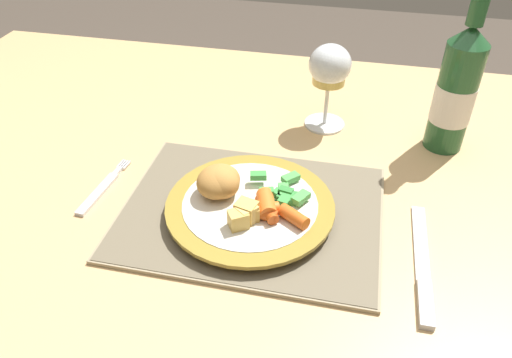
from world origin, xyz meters
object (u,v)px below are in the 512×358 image
fork (101,190)px  bottle (457,89)px  dinner_plate (250,208)px  dining_table (260,202)px  table_knife (423,271)px  wine_glass (330,70)px

fork → bottle: 0.58m
dinner_plate → bottle: (0.28, 0.25, 0.09)m
fork → dinner_plate: bearing=-2.0°
bottle → dinner_plate: bearing=-138.3°
dining_table → fork: bearing=-150.3°
table_knife → wine_glass: (-0.16, 0.33, 0.11)m
dinner_plate → fork: size_ratio=1.70×
dinner_plate → wine_glass: bearing=74.4°
wine_glass → bottle: size_ratio=0.52×
dining_table → fork: size_ratio=10.52×
table_knife → wine_glass: bearing=115.7°
dinner_plate → bottle: bearing=41.7°
dining_table → dinner_plate: dinner_plate is taller
dining_table → bottle: 0.37m
fork → table_knife: table_knife is taller
dining_table → fork: (-0.22, -0.13, 0.09)m
fork → bottle: bottle is taller
dinner_plate → table_knife: size_ratio=1.11×
dining_table → dinner_plate: size_ratio=6.20×
wine_glass → dinner_plate: bearing=-105.6°
wine_glass → bottle: bearing=-6.8°
wine_glass → table_knife: bearing=-64.3°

